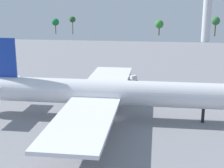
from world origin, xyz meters
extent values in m
plane|color=gray|center=(0.00, 0.00, 0.00)|extent=(283.20, 283.20, 0.00)
cylinder|color=silver|center=(0.00, 0.00, 6.34)|extent=(65.45, 5.85, 5.85)
cube|color=silver|center=(-28.80, 4.69, 7.22)|extent=(5.89, 8.78, 0.36)
cube|color=silver|center=(-3.27, -16.35, 5.47)|extent=(11.13, 29.18, 0.70)
cube|color=silver|center=(-3.27, 16.35, 5.47)|extent=(11.13, 29.18, 0.70)
cylinder|color=gray|center=(-2.27, -11.97, 3.89)|extent=(4.68, 2.46, 2.46)
cylinder|color=gray|center=(-2.27, -22.77, 3.89)|extent=(4.68, 2.46, 2.46)
cylinder|color=gray|center=(-2.27, 11.97, 3.89)|extent=(4.68, 2.46, 2.46)
cylinder|color=gray|center=(-2.27, 22.77, 3.89)|extent=(4.68, 2.46, 2.46)
cylinder|color=black|center=(20.94, 0.00, 1.71)|extent=(0.70, 0.70, 3.42)
cylinder|color=black|center=(-3.27, -3.22, 1.71)|extent=(0.70, 0.70, 3.42)
cylinder|color=black|center=(-3.27, 3.22, 1.71)|extent=(0.70, 0.70, 3.42)
cube|color=silver|center=(2.52, 35.63, 1.37)|extent=(2.47, 2.40, 1.75)
cube|color=#232328|center=(1.27, 37.04, 1.17)|extent=(3.22, 3.24, 1.34)
cylinder|color=black|center=(1.62, 34.90, 0.50)|extent=(0.87, 0.93, 0.99)
cylinder|color=black|center=(3.35, 36.44, 0.50)|extent=(0.87, 0.93, 0.99)
cylinder|color=black|center=(0.07, 36.65, 0.50)|extent=(0.87, 0.93, 0.99)
cylinder|color=black|center=(1.80, 38.18, 0.50)|extent=(0.87, 0.93, 0.99)
cube|color=#333338|center=(-23.43, 25.84, 1.25)|extent=(1.94, 2.08, 1.64)
cube|color=#2D5193|center=(-25.93, 25.30, 1.09)|extent=(3.82, 2.48, 1.31)
cylinder|color=black|center=(-23.40, 24.84, 0.43)|extent=(0.91, 0.46, 0.87)
cylinder|color=black|center=(-23.81, 26.76, 0.43)|extent=(0.91, 0.46, 0.87)
cylinder|color=black|center=(-26.49, 24.17, 0.43)|extent=(0.91, 0.46, 0.87)
cylinder|color=black|center=(-26.91, 26.09, 0.43)|extent=(0.91, 0.46, 0.87)
cylinder|color=silver|center=(40.57, 145.57, 16.20)|extent=(5.32, 5.32, 32.40)
cylinder|color=#51381E|center=(-68.01, 178.21, 3.70)|extent=(0.62, 0.62, 7.39)
sphere|color=#197638|center=(-68.01, 178.21, 9.07)|extent=(5.58, 5.58, 5.58)
cylinder|color=#51381E|center=(-54.46, 178.21, 4.88)|extent=(0.53, 0.53, 9.75)
sphere|color=#265428|center=(-54.46, 178.21, 11.17)|extent=(4.71, 4.71, 4.71)
cylinder|color=#51381E|center=(11.29, 178.21, 3.22)|extent=(0.85, 0.85, 6.44)
sphere|color=#358334|center=(11.29, 178.21, 8.32)|extent=(6.26, 6.26, 6.26)
cylinder|color=#51381E|center=(51.59, 178.21, 4.62)|extent=(0.87, 0.87, 9.24)
sphere|color=#316A36|center=(51.59, 178.21, 11.08)|extent=(6.16, 6.16, 6.16)
camera|label=1|loc=(9.95, -73.85, 27.90)|focal=53.52mm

